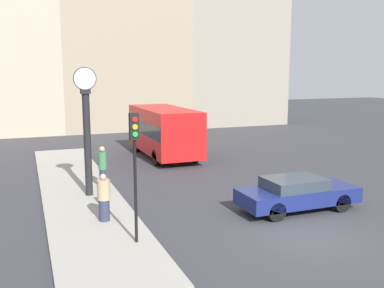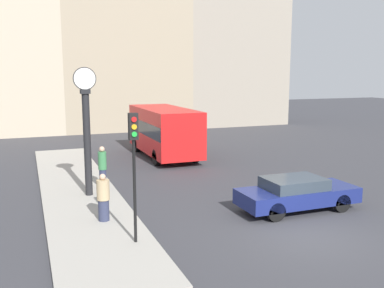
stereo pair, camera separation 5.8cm
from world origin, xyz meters
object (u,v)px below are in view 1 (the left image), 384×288
object	(u,v)px
sedan_car	(297,193)
pedestrian_green_hoodie	(103,167)
pedestrian_tan_coat	(104,198)
bus_distant	(164,129)
traffic_light_near	(135,151)
street_clock	(87,132)

from	to	relation	value
sedan_car	pedestrian_green_hoodie	size ratio (longest dim) A/B	2.49
pedestrian_tan_coat	bus_distant	bearing A→B (deg)	62.73
bus_distant	pedestrian_tan_coat	world-z (taller)	bus_distant
traffic_light_near	pedestrian_green_hoodie	size ratio (longest dim) A/B	2.10
bus_distant	traffic_light_near	xyz separation A→B (m)	(-4.95, -12.89, 1.19)
traffic_light_near	street_clock	xyz separation A→B (m)	(-0.59, 5.54, -0.13)
sedan_car	traffic_light_near	bearing A→B (deg)	-169.73
sedan_car	traffic_light_near	world-z (taller)	traffic_light_near
sedan_car	bus_distant	size ratio (longest dim) A/B	0.63
traffic_light_near	pedestrian_green_hoodie	bearing A→B (deg)	88.86
bus_distant	pedestrian_green_hoodie	xyz separation A→B (m)	(-4.82, -6.45, -0.62)
pedestrian_green_hoodie	pedestrian_tan_coat	size ratio (longest dim) A/B	1.13
pedestrian_green_hoodie	pedestrian_tan_coat	bearing A→B (deg)	-99.18
sedan_car	street_clock	bearing A→B (deg)	148.05
pedestrian_green_hoodie	pedestrian_tan_coat	world-z (taller)	pedestrian_green_hoodie
pedestrian_green_hoodie	pedestrian_tan_coat	xyz separation A→B (m)	(-0.68, -4.22, -0.13)
sedan_car	traffic_light_near	distance (m)	6.89
street_clock	pedestrian_tan_coat	distance (m)	3.79
street_clock	pedestrian_tan_coat	size ratio (longest dim) A/B	3.19
traffic_light_near	pedestrian_tan_coat	distance (m)	3.00
traffic_light_near	pedestrian_green_hoodie	world-z (taller)	traffic_light_near
bus_distant	traffic_light_near	distance (m)	13.86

